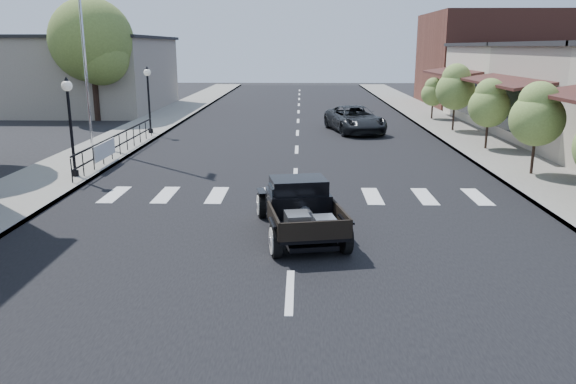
{
  "coord_description": "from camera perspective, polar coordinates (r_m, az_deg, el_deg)",
  "views": [
    {
      "loc": [
        0.2,
        -12.72,
        4.48
      ],
      "look_at": [
        -0.12,
        0.68,
        1.0
      ],
      "focal_mm": 35.0,
      "sensor_mm": 36.0,
      "label": 1
    }
  ],
  "objects": [
    {
      "name": "road_markings",
      "position": [
        23.16,
        0.85,
        3.4
      ],
      "size": [
        12.0,
        60.0,
        0.06
      ],
      "primitive_type": null,
      "color": "silver",
      "rests_on": "ground"
    },
    {
      "name": "low_building_left",
      "position": [
        43.51,
        -19.47,
        11.14
      ],
      "size": [
        10.0,
        12.0,
        5.0
      ],
      "primitive_type": "cube",
      "color": "#A09787",
      "rests_on": "ground"
    },
    {
      "name": "second_car",
      "position": [
        30.5,
        6.8,
        7.32
      ],
      "size": [
        3.32,
        5.36,
        1.38
      ],
      "primitive_type": "imported",
      "rotation": [
        0.0,
        0.0,
        0.22
      ],
      "color": "black",
      "rests_on": "ground"
    },
    {
      "name": "big_tree_far",
      "position": [
        36.98,
        -19.2,
        12.53
      ],
      "size": [
        5.01,
        5.01,
        7.36
      ],
      "primitive_type": null,
      "color": "#5B7030",
      "rests_on": "ground"
    },
    {
      "name": "road",
      "position": [
        28.08,
        0.94,
        5.39
      ],
      "size": [
        14.0,
        80.0,
        0.02
      ],
      "primitive_type": "cube",
      "color": "black",
      "rests_on": "ground"
    },
    {
      "name": "banner",
      "position": [
        22.37,
        -18.06,
        3.46
      ],
      "size": [
        0.04,
        2.2,
        0.6
      ],
      "primitive_type": null,
      "color": "silver",
      "rests_on": "sidewalk_left"
    },
    {
      "name": "small_tree_c",
      "position": [
        26.0,
        19.68,
        7.37
      ],
      "size": [
        1.75,
        1.75,
        2.92
      ],
      "primitive_type": null,
      "color": "olive",
      "rests_on": "sidewalk_right"
    },
    {
      "name": "sidewalk_right",
      "position": [
        29.27,
        17.89,
        5.2
      ],
      "size": [
        3.0,
        80.0,
        0.15
      ],
      "primitive_type": "cube",
      "color": "gray",
      "rests_on": "ground"
    },
    {
      "name": "railing",
      "position": [
        24.23,
        -16.75,
        4.84
      ],
      "size": [
        0.08,
        10.0,
        1.0
      ],
      "primitive_type": null,
      "color": "black",
      "rests_on": "sidewalk_left"
    },
    {
      "name": "hotrod_pickup",
      "position": [
        13.6,
        1.18,
        -1.54
      ],
      "size": [
        2.63,
        4.37,
        1.42
      ],
      "primitive_type": null,
      "rotation": [
        0.0,
        0.0,
        0.18
      ],
      "color": "black",
      "rests_on": "ground"
    },
    {
      "name": "small_tree_e",
      "position": [
        36.15,
        14.49,
        9.14
      ],
      "size": [
        1.44,
        1.44,
        2.41
      ],
      "primitive_type": null,
      "color": "olive",
      "rests_on": "sidewalk_right"
    },
    {
      "name": "lamp_post_c",
      "position": [
        29.88,
        -13.95,
        9.05
      ],
      "size": [
        0.36,
        0.36,
        3.37
      ],
      "primitive_type": null,
      "color": "black",
      "rests_on": "sidewalk_left"
    },
    {
      "name": "storefront_far",
      "position": [
        37.81,
        24.79,
        9.86
      ],
      "size": [
        10.0,
        9.0,
        4.5
      ],
      "primitive_type": "cube",
      "color": "beige",
      "rests_on": "ground"
    },
    {
      "name": "small_tree_b",
      "position": [
        21.27,
        23.86,
        5.78
      ],
      "size": [
        1.85,
        1.85,
        3.08
      ],
      "primitive_type": null,
      "color": "olive",
      "rests_on": "sidewalk_right"
    },
    {
      "name": "ground",
      "position": [
        13.49,
        0.45,
        -4.85
      ],
      "size": [
        120.0,
        120.0,
        0.0
      ],
      "primitive_type": "plane",
      "color": "black",
      "rests_on": "ground"
    },
    {
      "name": "lamp_post_b",
      "position": [
        20.45,
        -21.19,
        6.14
      ],
      "size": [
        0.36,
        0.36,
        3.37
      ],
      "primitive_type": null,
      "color": "black",
      "rests_on": "sidewalk_left"
    },
    {
      "name": "small_tree_d",
      "position": [
        31.27,
        16.59,
        9.1
      ],
      "size": [
        2.02,
        2.02,
        3.36
      ],
      "primitive_type": null,
      "color": "olive",
      "rests_on": "sidewalk_right"
    },
    {
      "name": "sidewalk_left",
      "position": [
        29.38,
        -15.95,
        5.37
      ],
      "size": [
        3.0,
        80.0,
        0.15
      ],
      "primitive_type": "cube",
      "color": "gray",
      "rests_on": "ground"
    },
    {
      "name": "far_building_right",
      "position": [
        47.28,
        20.75,
        12.46
      ],
      "size": [
        11.0,
        10.0,
        7.0
      ],
      "primitive_type": "cube",
      "color": "brown",
      "rests_on": "ground"
    }
  ]
}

